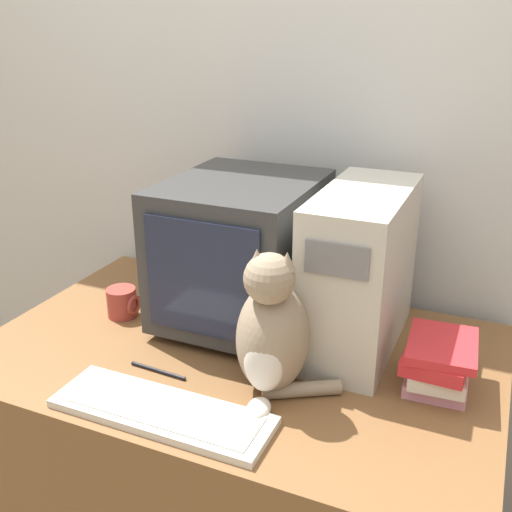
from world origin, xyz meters
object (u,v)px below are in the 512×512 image
Objects in this scene: keyboard at (162,411)px; pen at (158,371)px; mug at (123,302)px; crt_monitor at (241,251)px; book_stack at (438,363)px; computer_tower at (360,270)px; cat at (272,333)px.

pen is at bearing 125.07° from keyboard.
crt_monitor is at bearing 20.17° from mug.
book_stack is at bearing -12.68° from crt_monitor.
book_stack is (0.22, -0.13, -0.14)m from computer_tower.
computer_tower reaches higher than book_stack.
keyboard is 3.18× the size of pen.
computer_tower is 0.31m from cat.
cat is at bearing 9.75° from pen.
crt_monitor is 0.38m from mug.
book_stack is at bearing -29.52° from computer_tower.
crt_monitor is 1.28× the size of cat.
cat is at bearing -113.12° from computer_tower.
crt_monitor is 0.33m from computer_tower.
cat is 0.56m from mug.
cat is at bearing 46.17° from keyboard.
mug is (-0.32, -0.12, -0.17)m from crt_monitor.
mug is at bearing -169.46° from computer_tower.
book_stack is at bearing 33.24° from keyboard.
computer_tower reaches higher than keyboard.
crt_monitor is at bearing 93.28° from keyboard.
mug is at bearing 179.57° from book_stack.
keyboard is at bearing -45.32° from mug.
keyboard is 0.17m from pen.
cat is 0.31m from pen.
keyboard is at bearing -54.93° from pen.
pen is at bearing -178.06° from cat.
computer_tower is at bearing 57.45° from keyboard.
computer_tower is at bearing 10.54° from mug.
book_stack is (0.55, -0.12, -0.14)m from crt_monitor.
crt_monitor is at bearing 167.32° from book_stack.
crt_monitor reaches higher than pen.
cat is at bearing -53.80° from crt_monitor.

